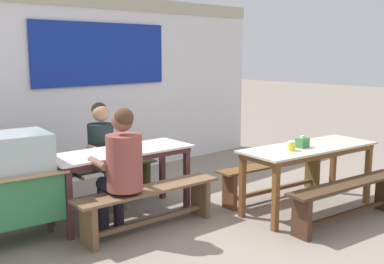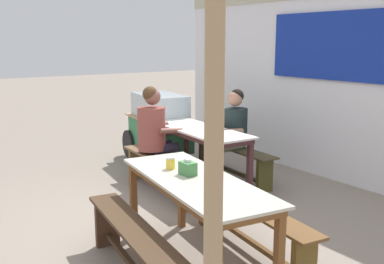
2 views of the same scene
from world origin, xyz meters
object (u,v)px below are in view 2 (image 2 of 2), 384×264
person_left_back_turned (155,130)px  condiment_jar (171,163)px  bench_far_back (233,158)px  person_center_facing (231,130)px  bench_near_back (249,220)px  tissue_box (188,168)px  dining_table_far (200,135)px  bench_near_front (134,244)px  dining_table_near (195,188)px  food_cart (159,123)px  bench_far_front (163,169)px  wooden_support_post (214,181)px

person_left_back_turned → condiment_jar: (1.66, -0.82, 0.07)m
bench_far_back → person_center_facing: (0.05, -0.07, 0.41)m
bench_near_back → tissue_box: size_ratio=11.99×
person_center_facing → dining_table_far: bearing=-99.2°
dining_table_far → bench_near_front: bearing=-48.1°
person_left_back_turned → bench_far_back: bearing=71.3°
person_center_facing → bench_near_back: bearing=-35.4°
bench_near_back → condiment_jar: (-0.44, -0.54, 0.51)m
dining_table_near → bench_near_back: size_ratio=1.05×
dining_table_near → person_left_back_turned: 2.18m
bench_near_front → tissue_box: size_ratio=11.76×
bench_near_back → tissue_box: (-0.20, -0.53, 0.52)m
bench_far_back → tissue_box: tissue_box is taller
food_cart → tissue_box: size_ratio=11.01×
bench_far_front → bench_near_front: same height
dining_table_far → person_left_back_turned: bearing=-123.4°
person_center_facing → tissue_box: size_ratio=8.71×
bench_far_front → tissue_box: bearing=-24.4°
condiment_jar → tissue_box: bearing=4.6°
bench_far_back → bench_far_front: 1.09m
bench_near_back → condiment_jar: condiment_jar is taller
dining_table_near → food_cart: bearing=154.0°
dining_table_near → wooden_support_post: size_ratio=0.77×
food_cart → tissue_box: (2.90, -1.46, 0.21)m
dining_table_far → bench_near_front: size_ratio=0.99×
dining_table_near → wooden_support_post: bearing=-31.5°
dining_table_near → bench_far_front: 1.93m
dining_table_near → bench_near_back: bearing=82.3°
dining_table_far → condiment_jar: bearing=-43.8°
wooden_support_post → bench_far_front: bearing=153.4°
bench_far_back → condiment_jar: condiment_jar is taller
bench_far_front → bench_near_back: (1.82, -0.21, -0.01)m
person_left_back_turned → wooden_support_post: 3.53m
dining_table_far → bench_near_front: dining_table_far is taller
bench_far_back → dining_table_near: bearing=-47.4°
person_center_facing → wooden_support_post: (2.77, -2.45, 0.46)m
bench_near_back → bench_near_front: (-0.15, -1.08, 0.01)m
dining_table_far → bench_near_back: bearing=-22.8°
person_center_facing → tissue_box: bearing=-49.1°
bench_far_front → dining_table_far: bearing=86.7°
bench_far_front → tissue_box: (1.62, -0.73, 0.51)m
tissue_box → bench_near_front: bearing=-84.5°
bench_near_front → dining_table_near: bearing=82.3°
bench_far_front → food_cart: size_ratio=1.04×
bench_far_front → condiment_jar: size_ratio=15.46×
bench_near_back → person_left_back_turned: person_left_back_turned is taller
bench_near_front → condiment_jar: 0.79m
bench_far_back → person_center_facing: 0.42m
dining_table_far → person_left_back_turned: (-0.31, -0.47, 0.07)m
tissue_box → condiment_jar: bearing=-175.4°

